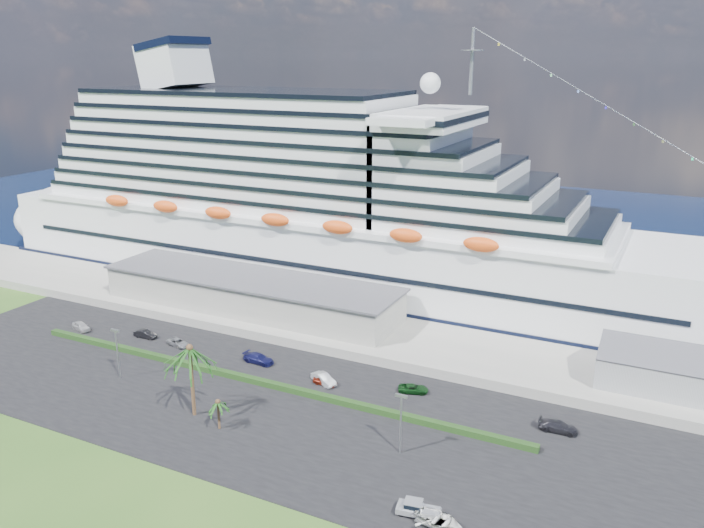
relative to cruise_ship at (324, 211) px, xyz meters
The scene contains 22 objects.
ground 69.56m from the cruise_ship, 71.40° to the right, with size 420.00×420.00×0.00m, color #2A531B.
asphalt_lot 59.58m from the cruise_ship, 67.89° to the right, with size 140.00×38.00×0.12m, color black.
wharf 35.90m from the cruise_ship, 48.10° to the right, with size 240.00×20.00×1.80m, color gray.
water 71.40m from the cruise_ship, 71.93° to the left, with size 420.00×160.00×0.02m, color black.
cruise_ship is the anchor object (origin of this frame).
terminal_building 26.92m from the cruise_ship, 98.22° to the right, with size 61.00×15.00×6.30m.
port_shed 78.32m from the cruise_ship, 18.08° to the right, with size 24.00×12.31×7.37m.
hedge 52.41m from the cruise_ship, 74.26° to the right, with size 88.00×1.10×0.90m, color black.
lamp_post_left 57.50m from the cruise_ship, 96.59° to the right, with size 1.60×0.35×8.27m.
lamp_post_right 70.64m from the cruise_ship, 53.44° to the right, with size 1.60×0.35×8.27m.
palm_tall 61.56m from the cruise_ship, 79.12° to the right, with size 8.82×8.82×11.13m.
palm_short 65.13m from the cruise_ship, 74.52° to the right, with size 3.53×3.53×4.56m.
parked_car_0 54.50m from the cruise_ship, 121.69° to the right, with size 1.81×4.50×1.53m, color #B3B3B5.
parked_car_1 46.91m from the cruise_ship, 108.78° to the right, with size 1.51×4.33×1.43m, color black.
parked_car_2 45.41m from the cruise_ship, 98.82° to the right, with size 2.04×4.42×1.23m, color gray.
parked_car_3 45.60m from the cruise_ship, 76.35° to the right, with size 2.20×5.42×1.57m, color #15164A.
parked_car_4 52.20m from the cruise_ship, 61.40° to the right, with size 1.55×3.85×1.31m, color maroon.
parked_car_5 51.70m from the cruise_ship, 61.65° to the right, with size 1.66×4.75×1.56m, color silver.
parked_car_6 56.68m from the cruise_ship, 47.17° to the right, with size 2.11×4.57×1.27m, color #0D3611.
parked_car_7 73.76m from the cruise_ship, 35.35° to the right, with size 2.13×5.25×1.52m, color #242329.
pickup_truck 83.89m from the cruise_ship, 54.26° to the right, with size 5.16×2.57×1.74m.
boat_trailer 86.34m from the cruise_ship, 53.14° to the right, with size 6.42×4.61×1.79m.
Camera 1 is at (48.82, -64.01, 49.09)m, focal length 35.00 mm.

